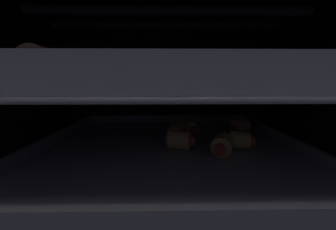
{
  "coord_description": "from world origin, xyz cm",
  "views": [
    {
      "loc": [
        -0.57,
        -29.86,
        26.69
      ],
      "look_at": [
        0.0,
        6.89,
        18.7
      ],
      "focal_mm": 18.42,
      "sensor_mm": 36.0,
      "label": 1
    }
  ],
  "objects_px": {
    "baking_tray_upper": "(169,81)",
    "pig_in_blanket_upper_1": "(218,67)",
    "oven_rack_upper": "(169,87)",
    "pig_in_blanket_upper_4": "(139,69)",
    "pig_in_blanket_upper_2": "(242,69)",
    "baking_tray_lower": "(169,147)",
    "oven_rack_lower": "(169,152)",
    "pig_in_blanket_lower_5": "(239,126)",
    "pig_in_blanket_lower_4": "(222,144)",
    "pig_in_blanket_lower_3": "(186,128)",
    "pig_in_blanket_lower_1": "(239,140)",
    "pig_in_blanket_upper_0": "(44,63)",
    "pig_in_blanket_upper_3": "(161,72)",
    "heating_element": "(169,10)",
    "pig_in_blanket_upper_5": "(112,73)",
    "pig_in_blanket_lower_2": "(179,140)",
    "pig_in_blanket_lower_0": "(176,133)"
  },
  "relations": [
    {
      "from": "baking_tray_upper",
      "to": "pig_in_blanket_upper_1",
      "type": "relative_size",
      "value": 8.28
    },
    {
      "from": "oven_rack_upper",
      "to": "pig_in_blanket_upper_4",
      "type": "bearing_deg",
      "value": 173.32
    },
    {
      "from": "pig_in_blanket_upper_2",
      "to": "baking_tray_lower",
      "type": "bearing_deg",
      "value": 155.72
    },
    {
      "from": "oven_rack_lower",
      "to": "pig_in_blanket_lower_5",
      "type": "distance_m",
      "value": 0.18
    },
    {
      "from": "pig_in_blanket_upper_1",
      "to": "pig_in_blanket_lower_4",
      "type": "bearing_deg",
      "value": 57.4
    },
    {
      "from": "pig_in_blanket_upper_2",
      "to": "pig_in_blanket_lower_3",
      "type": "bearing_deg",
      "value": 121.46
    },
    {
      "from": "pig_in_blanket_lower_1",
      "to": "pig_in_blanket_upper_0",
      "type": "relative_size",
      "value": 1.02
    },
    {
      "from": "pig_in_blanket_lower_1",
      "to": "pig_in_blanket_upper_3",
      "type": "height_order",
      "value": "pig_in_blanket_upper_3"
    },
    {
      "from": "oven_rack_upper",
      "to": "pig_in_blanket_upper_2",
      "type": "bearing_deg",
      "value": -24.28
    },
    {
      "from": "oven_rack_upper",
      "to": "pig_in_blanket_upper_2",
      "type": "xyz_separation_m",
      "value": [
        0.1,
        -0.05,
        0.03
      ]
    },
    {
      "from": "baking_tray_upper",
      "to": "heating_element",
      "type": "bearing_deg",
      "value": 0.0
    },
    {
      "from": "pig_in_blanket_lower_4",
      "to": "pig_in_blanket_upper_2",
      "type": "relative_size",
      "value": 1.31
    },
    {
      "from": "pig_in_blanket_lower_5",
      "to": "pig_in_blanket_upper_0",
      "type": "distance_m",
      "value": 0.36
    },
    {
      "from": "pig_in_blanket_lower_5",
      "to": "pig_in_blanket_upper_5",
      "type": "height_order",
      "value": "pig_in_blanket_upper_5"
    },
    {
      "from": "pig_in_blanket_lower_2",
      "to": "pig_in_blanket_upper_5",
      "type": "height_order",
      "value": "pig_in_blanket_upper_5"
    },
    {
      "from": "pig_in_blanket_lower_2",
      "to": "pig_in_blanket_upper_4",
      "type": "height_order",
      "value": "pig_in_blanket_upper_4"
    },
    {
      "from": "pig_in_blanket_lower_3",
      "to": "pig_in_blanket_lower_4",
      "type": "relative_size",
      "value": 1.06
    },
    {
      "from": "pig_in_blanket_lower_0",
      "to": "pig_in_blanket_upper_4",
      "type": "xyz_separation_m",
      "value": [
        -0.07,
        -0.02,
        0.12
      ]
    },
    {
      "from": "heating_element",
      "to": "baking_tray_upper",
      "type": "relative_size",
      "value": 1.01
    },
    {
      "from": "oven_rack_lower",
      "to": "oven_rack_upper",
      "type": "xyz_separation_m",
      "value": [
        0.0,
        0.0,
        0.12
      ]
    },
    {
      "from": "pig_in_blanket_lower_5",
      "to": "pig_in_blanket_upper_5",
      "type": "bearing_deg",
      "value": 167.6
    },
    {
      "from": "oven_rack_lower",
      "to": "pig_in_blanket_upper_3",
      "type": "bearing_deg",
      "value": 96.95
    },
    {
      "from": "pig_in_blanket_upper_2",
      "to": "pig_in_blanket_upper_3",
      "type": "distance_m",
      "value": 0.21
    },
    {
      "from": "pig_in_blanket_lower_0",
      "to": "pig_in_blanket_lower_3",
      "type": "xyz_separation_m",
      "value": [
        0.02,
        0.03,
        -0.0
      ]
    },
    {
      "from": "pig_in_blanket_lower_3",
      "to": "pig_in_blanket_upper_1",
      "type": "height_order",
      "value": "pig_in_blanket_upper_1"
    },
    {
      "from": "pig_in_blanket_lower_1",
      "to": "pig_in_blanket_lower_2",
      "type": "relative_size",
      "value": 0.93
    },
    {
      "from": "heating_element",
      "to": "pig_in_blanket_upper_4",
      "type": "height_order",
      "value": "heating_element"
    },
    {
      "from": "oven_rack_upper",
      "to": "pig_in_blanket_upper_2",
      "type": "distance_m",
      "value": 0.12
    },
    {
      "from": "pig_in_blanket_upper_0",
      "to": "baking_tray_lower",
      "type": "bearing_deg",
      "value": 45.05
    },
    {
      "from": "oven_rack_lower",
      "to": "oven_rack_upper",
      "type": "height_order",
      "value": "oven_rack_upper"
    },
    {
      "from": "pig_in_blanket_lower_4",
      "to": "pig_in_blanket_upper_0",
      "type": "distance_m",
      "value": 0.26
    },
    {
      "from": "pig_in_blanket_lower_0",
      "to": "pig_in_blanket_lower_4",
      "type": "height_order",
      "value": "same"
    },
    {
      "from": "pig_in_blanket_upper_1",
      "to": "pig_in_blanket_upper_5",
      "type": "xyz_separation_m",
      "value": [
        -0.2,
        0.21,
        -0.0
      ]
    },
    {
      "from": "oven_rack_lower",
      "to": "pig_in_blanket_lower_1",
      "type": "relative_size",
      "value": 9.96
    },
    {
      "from": "oven_rack_lower",
      "to": "baking_tray_upper",
      "type": "distance_m",
      "value": 0.13
    },
    {
      "from": "heating_element",
      "to": "pig_in_blanket_lower_4",
      "type": "relative_size",
      "value": 7.53
    },
    {
      "from": "oven_rack_upper",
      "to": "baking_tray_upper",
      "type": "bearing_deg",
      "value": 90.0
    },
    {
      "from": "pig_in_blanket_lower_1",
      "to": "baking_tray_upper",
      "type": "height_order",
      "value": "baking_tray_upper"
    },
    {
      "from": "pig_in_blanket_upper_0",
      "to": "pig_in_blanket_upper_5",
      "type": "xyz_separation_m",
      "value": [
        -0.01,
        0.26,
        -0.0
      ]
    },
    {
      "from": "baking_tray_lower",
      "to": "pig_in_blanket_upper_5",
      "type": "xyz_separation_m",
      "value": [
        -0.14,
        0.14,
        0.14
      ]
    },
    {
      "from": "pig_in_blanket_lower_2",
      "to": "pig_in_blanket_upper_3",
      "type": "bearing_deg",
      "value": 103.64
    },
    {
      "from": "pig_in_blanket_lower_0",
      "to": "pig_in_blanket_lower_2",
      "type": "bearing_deg",
      "value": -84.55
    },
    {
      "from": "pig_in_blanket_upper_0",
      "to": "pig_in_blanket_upper_3",
      "type": "height_order",
      "value": "pig_in_blanket_upper_0"
    },
    {
      "from": "pig_in_blanket_lower_2",
      "to": "baking_tray_lower",
      "type": "bearing_deg",
      "value": 139.83
    },
    {
      "from": "baking_tray_lower",
      "to": "pig_in_blanket_upper_1",
      "type": "bearing_deg",
      "value": -51.91
    },
    {
      "from": "pig_in_blanket_lower_0",
      "to": "pig_in_blanket_upper_2",
      "type": "bearing_deg",
      "value": -39.17
    },
    {
      "from": "pig_in_blanket_lower_5",
      "to": "oven_rack_upper",
      "type": "bearing_deg",
      "value": -156.36
    },
    {
      "from": "pig_in_blanket_lower_1",
      "to": "pig_in_blanket_lower_4",
      "type": "relative_size",
      "value": 0.9
    },
    {
      "from": "pig_in_blanket_upper_1",
      "to": "pig_in_blanket_lower_2",
      "type": "bearing_deg",
      "value": 124.26
    },
    {
      "from": "pig_in_blanket_upper_1",
      "to": "baking_tray_upper",
      "type": "bearing_deg",
      "value": 128.09
    }
  ]
}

